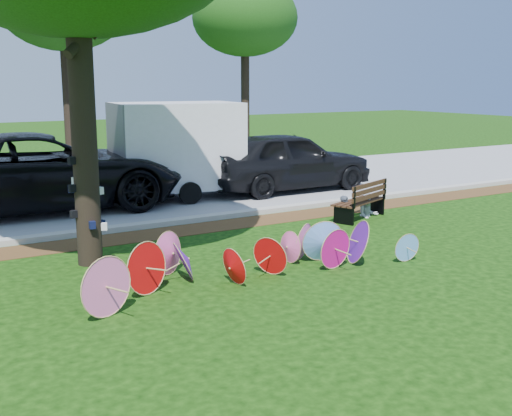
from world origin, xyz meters
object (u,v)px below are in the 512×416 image
Objects in this scene: parasol_pile at (250,255)px; person_right at (368,194)px; person_left at (346,197)px; cargo_trailer at (177,145)px; park_bench at (358,200)px; black_van at (41,172)px; dark_pickup at (287,161)px.

person_right reaches higher than parasol_pile.
person_right is (0.70, 0.00, -0.01)m from person_left.
cargo_trailer is 5.61m from person_right.
park_bench is at bearing -55.35° from cargo_trailer.
black_van is 7.61m from person_left.
park_bench is 1.56× the size of person_right.
person_right reaches higher than park_bench.
person_left reaches higher than park_bench.
cargo_trailer is at bearing 96.65° from park_bench.
park_bench is (-0.73, -4.18, -0.45)m from dark_pickup.
cargo_trailer is (-3.28, 0.59, 0.58)m from dark_pickup.
black_van is 7.92m from park_bench.
black_van is 4.17× the size of park_bench.
dark_pickup is 3.38m from cargo_trailer.
black_van is (-1.65, 7.56, 0.60)m from parasol_pile.
person_left is (5.87, -4.83, -0.43)m from black_van.
dark_pickup is 4.16m from person_right.
person_right is (0.35, 0.05, 0.10)m from park_bench.
person_right is at bearing 175.11° from dark_pickup.
park_bench is 0.37m from person_right.
dark_pickup reaches higher than person_right.
person_left is at bearing 32.93° from parasol_pile.
dark_pickup is at bearing -3.62° from cargo_trailer.
cargo_trailer reaches higher than parasol_pile.
person_left is at bearing -161.10° from person_right.
person_right is at bearing -19.57° from person_left.
person_left is at bearing -126.69° from black_van.
parasol_pile is at bearing 142.73° from dark_pickup.
black_van is at bearing 102.35° from parasol_pile.
cargo_trailer reaches higher than dark_pickup.
person_left is (4.22, 2.73, 0.17)m from parasol_pile.
black_van reaches higher than person_right.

